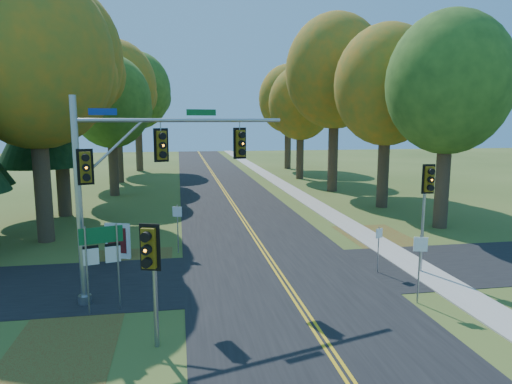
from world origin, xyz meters
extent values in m
plane|color=#38501C|center=(0.00, 0.00, 0.00)|extent=(160.00, 160.00, 0.00)
cube|color=black|center=(0.00, 0.00, 0.01)|extent=(8.00, 160.00, 0.02)
cube|color=black|center=(0.00, 2.00, 0.01)|extent=(60.00, 6.00, 0.02)
cube|color=gold|center=(-0.10, 0.00, 0.03)|extent=(0.10, 160.00, 0.01)
cube|color=gold|center=(0.10, 0.00, 0.03)|extent=(0.10, 160.00, 0.01)
cube|color=#9E998E|center=(6.20, 0.00, 0.03)|extent=(1.60, 160.00, 0.06)
cube|color=brown|center=(-6.50, 4.00, 0.01)|extent=(4.00, 6.00, 0.00)
cube|color=brown|center=(6.80, 6.00, 0.01)|extent=(3.50, 8.00, 0.00)
cube|color=brown|center=(-7.50, -3.00, 0.01)|extent=(3.00, 5.00, 0.00)
cylinder|color=#38281C|center=(-11.20, 9.30, 3.38)|extent=(0.86, 0.86, 6.75)
ellipsoid|color=#B36B17|center=(-11.20, 9.30, 9.55)|extent=(8.00, 8.00, 9.20)
sphere|color=#B36B17|center=(-9.60, 10.50, 8.75)|extent=(4.80, 4.80, 4.80)
cylinder|color=#38281C|center=(11.50, 8.70, 3.04)|extent=(0.83, 0.83, 6.08)
ellipsoid|color=#4B7C26|center=(11.50, 8.70, 8.60)|extent=(7.20, 7.20, 8.28)
sphere|color=#4B7C26|center=(12.94, 9.78, 7.88)|extent=(4.32, 4.32, 4.32)
sphere|color=#4B7C26|center=(10.24, 7.98, 9.32)|extent=(3.96, 3.96, 3.96)
cylinder|color=#38281C|center=(-11.80, 16.20, 3.71)|extent=(0.89, 0.89, 7.42)
ellipsoid|color=#B36B17|center=(-11.80, 16.20, 10.43)|extent=(8.60, 8.60, 9.89)
sphere|color=#B36B17|center=(-10.08, 17.49, 9.57)|extent=(5.16, 5.16, 5.16)
sphere|color=#B36B17|center=(-13.30, 15.34, 11.29)|extent=(4.73, 4.73, 4.73)
cylinder|color=#38281C|center=(10.90, 15.50, 3.15)|extent=(0.84, 0.84, 6.30)
ellipsoid|color=#B36B17|center=(10.90, 15.50, 8.96)|extent=(7.60, 7.60, 8.74)
sphere|color=#B36B17|center=(12.42, 16.64, 8.20)|extent=(4.56, 4.56, 4.56)
sphere|color=#B36B17|center=(9.57, 14.74, 9.72)|extent=(4.18, 4.18, 4.18)
cylinder|color=#38281C|center=(-9.60, 24.40, 2.81)|extent=(0.81, 0.81, 5.62)
ellipsoid|color=#4B7C26|center=(-9.60, 24.40, 8.00)|extent=(6.80, 6.80, 7.82)
sphere|color=#4B7C26|center=(-8.24, 25.42, 7.33)|extent=(4.08, 4.08, 4.08)
sphere|color=#4B7C26|center=(-10.79, 23.72, 8.69)|extent=(3.74, 3.74, 3.74)
cylinder|color=#38281C|center=(9.80, 23.60, 3.83)|extent=(0.90, 0.90, 7.65)
ellipsoid|color=#B36B17|center=(9.80, 23.60, 10.73)|extent=(8.80, 8.80, 10.12)
sphere|color=#B36B17|center=(11.56, 24.92, 9.85)|extent=(5.28, 5.28, 5.28)
sphere|color=#B36B17|center=(8.26, 22.72, 11.61)|extent=(4.84, 4.84, 4.84)
cylinder|color=#38281C|center=(-10.20, 33.10, 3.49)|extent=(0.87, 0.87, 6.98)
ellipsoid|color=#B36B17|center=(-10.20, 33.10, 9.85)|extent=(8.20, 8.20, 9.43)
sphere|color=#B36B17|center=(-8.56, 34.33, 9.03)|extent=(4.92, 4.92, 4.92)
sphere|color=#B36B17|center=(-11.63, 32.28, 10.67)|extent=(4.51, 4.51, 4.51)
cylinder|color=#38281C|center=(9.20, 32.80, 2.93)|extent=(0.82, 0.82, 5.85)
ellipsoid|color=#B36B17|center=(9.20, 32.80, 8.30)|extent=(7.00, 7.00, 8.05)
sphere|color=#B36B17|center=(10.60, 33.85, 7.60)|extent=(4.20, 4.20, 4.20)
sphere|color=#B36B17|center=(7.97, 32.10, 9.00)|extent=(3.85, 3.85, 3.85)
cylinder|color=#38281C|center=(-9.00, 44.00, 3.60)|extent=(0.88, 0.88, 7.20)
ellipsoid|color=#4B7C26|center=(-9.00, 44.00, 10.14)|extent=(8.40, 8.40, 9.66)
sphere|color=#4B7C26|center=(-7.32, 45.26, 9.30)|extent=(5.04, 5.04, 5.04)
sphere|color=#4B7C26|center=(-10.47, 43.16, 10.98)|extent=(4.62, 4.62, 4.62)
cylinder|color=#38281C|center=(10.40, 43.50, 3.26)|extent=(0.85, 0.85, 6.53)
ellipsoid|color=#B36B17|center=(10.40, 43.50, 9.26)|extent=(7.80, 7.80, 8.97)
sphere|color=#B36B17|center=(11.96, 44.67, 8.47)|extent=(4.68, 4.68, 4.68)
sphere|color=#B36B17|center=(9.04, 42.72, 10.04)|extent=(4.29, 4.29, 4.29)
cylinder|color=#38281C|center=(-13.00, 16.00, 1.71)|extent=(0.50, 0.50, 3.42)
cone|color=black|center=(-13.00, 16.00, 6.15)|extent=(5.60, 5.60, 5.45)
cone|color=black|center=(-13.00, 16.00, 10.04)|extent=(4.57, 4.57, 5.45)
cone|color=black|center=(-13.00, 16.00, 13.94)|extent=(3.55, 3.55, 5.45)
cylinder|color=#9A9FA3|center=(-7.49, 0.08, 3.64)|extent=(0.23, 0.23, 7.28)
cylinder|color=#9A9FA3|center=(-7.49, 0.08, 0.16)|extent=(0.46, 0.46, 0.31)
cylinder|color=#9A9FA3|center=(-3.74, 1.16, 6.45)|extent=(7.54, 2.28, 0.15)
cylinder|color=#9A9FA3|center=(-6.39, 0.40, 5.41)|extent=(2.29, 0.74, 2.15)
cylinder|color=#9A9FA3|center=(-4.69, 0.88, 6.26)|extent=(0.04, 0.04, 0.37)
cube|color=#72590C|center=(-4.69, 0.88, 5.56)|extent=(0.43, 0.40, 1.04)
cube|color=black|center=(-4.69, 0.88, 5.56)|extent=(0.53, 0.18, 1.23)
sphere|color=orange|center=(-4.62, 0.65, 5.56)|extent=(0.19, 0.19, 0.19)
cylinder|color=black|center=(-4.62, 0.65, 5.89)|extent=(0.29, 0.23, 0.25)
cylinder|color=black|center=(-4.62, 0.65, 5.56)|extent=(0.29, 0.23, 0.25)
cylinder|color=black|center=(-4.62, 0.65, 5.22)|extent=(0.29, 0.23, 0.25)
cylinder|color=#9A9FA3|center=(-1.69, 1.74, 6.26)|extent=(0.04, 0.04, 0.37)
cube|color=#72590C|center=(-1.69, 1.74, 5.56)|extent=(0.43, 0.40, 1.04)
cube|color=black|center=(-1.69, 1.74, 5.56)|extent=(0.53, 0.18, 1.23)
sphere|color=orange|center=(-1.62, 1.51, 5.56)|extent=(0.19, 0.19, 0.19)
cylinder|color=black|center=(-1.62, 1.51, 5.89)|extent=(0.29, 0.23, 0.25)
cylinder|color=black|center=(-1.62, 1.51, 5.56)|extent=(0.29, 0.23, 0.25)
cylinder|color=black|center=(-1.62, 1.51, 5.22)|extent=(0.29, 0.23, 0.25)
cube|color=#72590C|center=(-7.20, 0.01, 4.89)|extent=(0.43, 0.40, 1.04)
cube|color=black|center=(-7.20, 0.01, 4.89)|extent=(0.53, 0.18, 1.23)
sphere|color=orange|center=(-7.13, -0.22, 4.89)|extent=(0.19, 0.19, 0.19)
cylinder|color=black|center=(-7.13, -0.22, 5.22)|extent=(0.29, 0.23, 0.25)
cylinder|color=black|center=(-7.13, -0.22, 4.89)|extent=(0.29, 0.23, 0.25)
cylinder|color=black|center=(-7.13, -0.22, 4.56)|extent=(0.29, 0.23, 0.25)
cube|color=navy|center=(-6.59, 0.34, 6.74)|extent=(0.91, 0.30, 0.23)
cube|color=#0C5926|center=(-3.19, 1.31, 6.74)|extent=(1.11, 0.35, 0.23)
cylinder|color=#979AA0|center=(6.05, 1.25, 2.29)|extent=(0.13, 0.13, 4.58)
cube|color=#72590C|center=(6.03, 1.03, 4.06)|extent=(0.37, 0.33, 1.04)
cube|color=black|center=(6.03, 1.03, 4.06)|extent=(0.54, 0.06, 1.23)
sphere|color=orange|center=(6.02, 0.79, 4.06)|extent=(0.19, 0.19, 0.19)
cylinder|color=black|center=(6.02, 0.79, 4.40)|extent=(0.26, 0.18, 0.25)
cylinder|color=black|center=(6.02, 0.79, 4.06)|extent=(0.26, 0.18, 0.25)
cylinder|color=black|center=(6.02, 0.79, 3.73)|extent=(0.26, 0.18, 0.25)
cylinder|color=#94969C|center=(-4.83, -3.50, 1.79)|extent=(0.13, 0.13, 3.58)
cube|color=#72590C|center=(-4.91, -3.73, 3.02)|extent=(0.47, 0.44, 1.12)
cube|color=black|center=(-4.91, -3.73, 3.02)|extent=(0.56, 0.22, 1.32)
sphere|color=orange|center=(-4.99, -3.98, 3.02)|extent=(0.20, 0.20, 0.20)
cylinder|color=black|center=(-4.99, -3.98, 3.38)|extent=(0.31, 0.26, 0.27)
cylinder|color=black|center=(-4.99, -3.98, 3.02)|extent=(0.31, 0.26, 0.27)
cylinder|color=black|center=(-4.99, -3.98, 2.66)|extent=(0.31, 0.26, 0.27)
cylinder|color=gray|center=(-7.17, -0.85, 1.51)|extent=(0.06, 0.06, 3.02)
cylinder|color=gray|center=(-6.20, -0.58, 1.51)|extent=(0.06, 0.06, 3.02)
cube|color=#0C5829|center=(-6.69, -0.68, 2.67)|extent=(1.37, 0.42, 0.55)
cube|color=silver|center=(-6.69, -0.68, 2.67)|extent=(1.17, 0.33, 0.08)
cube|color=silver|center=(-7.03, -0.78, 1.96)|extent=(0.50, 0.17, 0.55)
cube|color=black|center=(-7.03, -0.78, 2.30)|extent=(0.49, 0.14, 0.10)
cube|color=silver|center=(-6.35, -0.59, 1.96)|extent=(0.50, 0.17, 0.55)
cube|color=black|center=(-6.35, -0.59, 2.30)|extent=(0.49, 0.14, 0.10)
cube|color=white|center=(-7.00, 5.51, 0.84)|extent=(1.19, 0.59, 1.67)
cube|color=maroon|center=(-7.03, 5.42, 0.88)|extent=(0.88, 0.35, 1.21)
cube|color=white|center=(-7.43, 5.68, 0.14)|extent=(0.10, 0.10, 0.28)
cube|color=white|center=(-6.56, 5.35, 0.14)|extent=(0.10, 0.10, 0.28)
cylinder|color=gray|center=(4.20, 1.50, 1.00)|extent=(0.05, 0.05, 2.00)
cube|color=white|center=(4.21, 1.48, 1.73)|extent=(0.36, 0.19, 0.41)
cylinder|color=gray|center=(4.20, -1.84, 1.25)|extent=(0.06, 0.06, 2.51)
cube|color=white|center=(4.19, -1.86, 2.17)|extent=(0.47, 0.17, 0.51)
cylinder|color=gray|center=(-4.20, 5.90, 1.20)|extent=(0.05, 0.05, 2.40)
cube|color=silver|center=(-4.21, 5.87, 2.07)|extent=(0.44, 0.18, 0.49)
camera|label=1|loc=(-4.08, -16.11, 6.46)|focal=32.00mm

